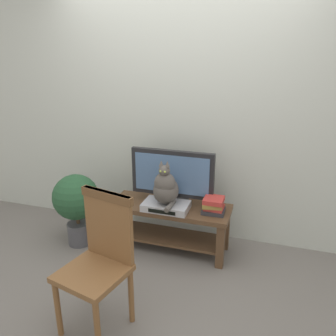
{
  "coord_description": "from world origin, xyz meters",
  "views": [
    {
      "loc": [
        0.87,
        -2.34,
        1.87
      ],
      "look_at": [
        -0.0,
        0.41,
        0.86
      ],
      "focal_mm": 36.24,
      "sensor_mm": 36.0,
      "label": 1
    }
  ],
  "objects_px": {
    "tv_stand": "(170,219)",
    "potted_plant": "(76,202)",
    "book_stack": "(213,205)",
    "cat": "(166,188)",
    "tv": "(172,176)",
    "media_box": "(166,206)",
    "wooden_chair": "(100,254)"
  },
  "relations": [
    {
      "from": "tv_stand",
      "to": "potted_plant",
      "type": "bearing_deg",
      "value": -167.86
    },
    {
      "from": "book_stack",
      "to": "potted_plant",
      "type": "relative_size",
      "value": 0.3
    },
    {
      "from": "tv_stand",
      "to": "cat",
      "type": "bearing_deg",
      "value": -93.1
    },
    {
      "from": "tv_stand",
      "to": "tv",
      "type": "xyz_separation_m",
      "value": [
        0.0,
        0.07,
        0.42
      ]
    },
    {
      "from": "media_box",
      "to": "potted_plant",
      "type": "xyz_separation_m",
      "value": [
        -0.89,
        -0.1,
        -0.03
      ]
    },
    {
      "from": "potted_plant",
      "to": "wooden_chair",
      "type": "bearing_deg",
      "value": -49.38
    },
    {
      "from": "tv_stand",
      "to": "tv",
      "type": "distance_m",
      "value": 0.43
    },
    {
      "from": "cat",
      "to": "wooden_chair",
      "type": "xyz_separation_m",
      "value": [
        -0.16,
        -0.95,
        -0.13
      ]
    },
    {
      "from": "media_box",
      "to": "cat",
      "type": "distance_m",
      "value": 0.19
    },
    {
      "from": "cat",
      "to": "potted_plant",
      "type": "height_order",
      "value": "cat"
    },
    {
      "from": "tv",
      "to": "wooden_chair",
      "type": "relative_size",
      "value": 0.81
    },
    {
      "from": "cat",
      "to": "potted_plant",
      "type": "bearing_deg",
      "value": -174.23
    },
    {
      "from": "cat",
      "to": "book_stack",
      "type": "relative_size",
      "value": 1.95
    },
    {
      "from": "media_box",
      "to": "book_stack",
      "type": "relative_size",
      "value": 1.95
    },
    {
      "from": "wooden_chair",
      "to": "potted_plant",
      "type": "relative_size",
      "value": 1.33
    },
    {
      "from": "tv",
      "to": "wooden_chair",
      "type": "height_order",
      "value": "tv"
    },
    {
      "from": "tv",
      "to": "media_box",
      "type": "xyz_separation_m",
      "value": [
        -0.01,
        -0.16,
        -0.24
      ]
    },
    {
      "from": "tv_stand",
      "to": "media_box",
      "type": "bearing_deg",
      "value": -94.3
    },
    {
      "from": "wooden_chair",
      "to": "tv_stand",
      "type": "bearing_deg",
      "value": 81.17
    },
    {
      "from": "media_box",
      "to": "cat",
      "type": "bearing_deg",
      "value": -84.89
    },
    {
      "from": "tv_stand",
      "to": "wooden_chair",
      "type": "bearing_deg",
      "value": -98.83
    },
    {
      "from": "book_stack",
      "to": "media_box",
      "type": "bearing_deg",
      "value": -170.82
    },
    {
      "from": "wooden_chair",
      "to": "book_stack",
      "type": "bearing_deg",
      "value": 60.4
    },
    {
      "from": "wooden_chair",
      "to": "cat",
      "type": "bearing_deg",
      "value": 80.56
    },
    {
      "from": "tv",
      "to": "book_stack",
      "type": "relative_size",
      "value": 3.68
    },
    {
      "from": "tv",
      "to": "media_box",
      "type": "bearing_deg",
      "value": -92.45
    },
    {
      "from": "tv_stand",
      "to": "book_stack",
      "type": "distance_m",
      "value": 0.47
    },
    {
      "from": "tv",
      "to": "wooden_chair",
      "type": "distance_m",
      "value": 1.15
    },
    {
      "from": "book_stack",
      "to": "tv",
      "type": "bearing_deg",
      "value": 168.07
    },
    {
      "from": "tv",
      "to": "cat",
      "type": "relative_size",
      "value": 1.89
    },
    {
      "from": "media_box",
      "to": "book_stack",
      "type": "distance_m",
      "value": 0.44
    },
    {
      "from": "book_stack",
      "to": "potted_plant",
      "type": "height_order",
      "value": "potted_plant"
    }
  ]
}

